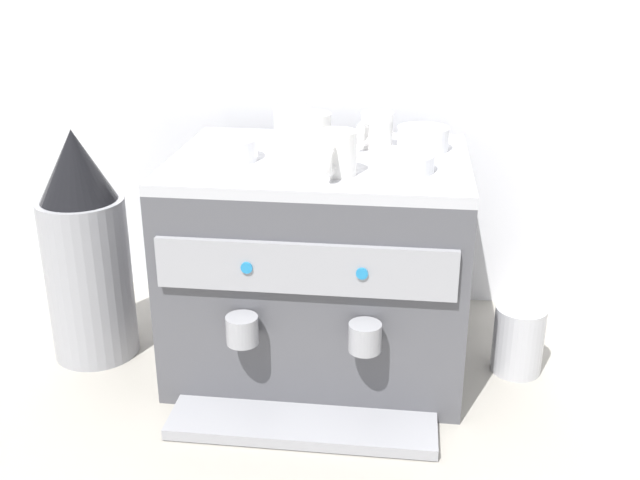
{
  "coord_description": "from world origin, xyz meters",
  "views": [
    {
      "loc": [
        0.16,
        -1.34,
        0.8
      ],
      "look_at": [
        0.0,
        0.0,
        0.26
      ],
      "focal_mm": 41.76,
      "sensor_mm": 36.0,
      "label": 1
    }
  ],
  "objects": [
    {
      "name": "coffee_grinder",
      "position": [
        -0.47,
        -0.04,
        0.22
      ],
      "size": [
        0.17,
        0.17,
        0.47
      ],
      "color": "#939399",
      "rests_on": "ground_plane"
    },
    {
      "name": "milk_pitcher",
      "position": [
        0.4,
        -0.01,
        0.07
      ],
      "size": [
        0.1,
        0.1,
        0.14
      ],
      "primitive_type": "cylinder",
      "color": "#B7B7BC",
      "rests_on": "ground_plane"
    },
    {
      "name": "ceramic_bowl_1",
      "position": [
        0.15,
        -0.07,
        0.44
      ],
      "size": [
        0.11,
        0.11,
        0.03
      ],
      "color": "white",
      "rests_on": "espresso_machine"
    },
    {
      "name": "espresso_machine",
      "position": [
        0.0,
        -0.0,
        0.21
      ],
      "size": [
        0.55,
        0.53,
        0.43
      ],
      "color": "#4C4C51",
      "rests_on": "ground_plane"
    },
    {
      "name": "ceramic_bowl_0",
      "position": [
        -0.17,
        -0.04,
        0.45
      ],
      "size": [
        0.12,
        0.12,
        0.04
      ],
      "color": "white",
      "rests_on": "espresso_machine"
    },
    {
      "name": "tiled_backsplash_wall",
      "position": [
        0.0,
        0.32,
        0.54
      ],
      "size": [
        2.8,
        0.03,
        1.09
      ],
      "primitive_type": "cube",
      "color": "silver",
      "rests_on": "ground_plane"
    },
    {
      "name": "ceramic_cup_0",
      "position": [
        0.1,
        0.08,
        0.46
      ],
      "size": [
        0.07,
        0.09,
        0.07
      ],
      "color": "white",
      "rests_on": "espresso_machine"
    },
    {
      "name": "ceramic_cup_2",
      "position": [
        -0.02,
        0.0,
        0.47
      ],
      "size": [
        0.09,
        0.11,
        0.08
      ],
      "color": "white",
      "rests_on": "espresso_machine"
    },
    {
      "name": "ground_plane",
      "position": [
        0.0,
        0.0,
        0.0
      ],
      "size": [
        4.0,
        4.0,
        0.0
      ],
      "primitive_type": "plane",
      "color": "#9E998E"
    },
    {
      "name": "ceramic_cup_1",
      "position": [
        0.04,
        -0.11,
        0.46
      ],
      "size": [
        0.07,
        0.11,
        0.08
      ],
      "color": "white",
      "rests_on": "espresso_machine"
    },
    {
      "name": "ceramic_cup_3",
      "position": [
        -0.06,
        0.07,
        0.47
      ],
      "size": [
        0.09,
        0.09,
        0.08
      ],
      "color": "white",
      "rests_on": "espresso_machine"
    },
    {
      "name": "ceramic_bowl_2",
      "position": [
        0.19,
        0.08,
        0.45
      ],
      "size": [
        0.1,
        0.1,
        0.04
      ],
      "color": "white",
      "rests_on": "espresso_machine"
    }
  ]
}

